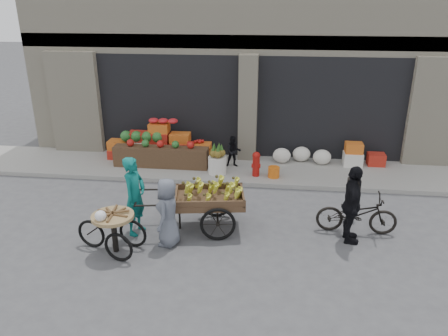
# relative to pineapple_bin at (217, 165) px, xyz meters

# --- Properties ---
(ground) EXTENTS (80.00, 80.00, 0.00)m
(ground) POSITION_rel_pineapple_bin_xyz_m (0.75, -3.60, -0.37)
(ground) COLOR #424244
(ground) RESTS_ON ground
(sidewalk) EXTENTS (18.00, 2.20, 0.12)m
(sidewalk) POSITION_rel_pineapple_bin_xyz_m (0.75, 0.50, -0.31)
(sidewalk) COLOR gray
(sidewalk) RESTS_ON ground
(building) EXTENTS (14.00, 6.45, 7.00)m
(building) POSITION_rel_pineapple_bin_xyz_m (0.75, 4.43, 3.00)
(building) COLOR beige
(building) RESTS_ON ground
(fruit_display) EXTENTS (3.10, 1.12, 1.24)m
(fruit_display) POSITION_rel_pineapple_bin_xyz_m (-1.73, 0.78, 0.30)
(fruit_display) COLOR #AE2418
(fruit_display) RESTS_ON sidewalk
(pineapple_bin) EXTENTS (0.52, 0.52, 0.50)m
(pineapple_bin) POSITION_rel_pineapple_bin_xyz_m (0.00, 0.00, 0.00)
(pineapple_bin) COLOR silver
(pineapple_bin) RESTS_ON sidewalk
(fire_hydrant) EXTENTS (0.22, 0.22, 0.71)m
(fire_hydrant) POSITION_rel_pineapple_bin_xyz_m (1.10, -0.05, 0.13)
(fire_hydrant) COLOR #A5140F
(fire_hydrant) RESTS_ON sidewalk
(orange_bucket) EXTENTS (0.32, 0.32, 0.30)m
(orange_bucket) POSITION_rel_pineapple_bin_xyz_m (1.60, -0.10, -0.10)
(orange_bucket) COLOR orange
(orange_bucket) RESTS_ON sidewalk
(right_bay_goods) EXTENTS (3.35, 0.60, 0.70)m
(right_bay_goods) POSITION_rel_pineapple_bin_xyz_m (3.36, 1.10, 0.04)
(right_bay_goods) COLOR silver
(right_bay_goods) RESTS_ON sidewalk
(seated_person) EXTENTS (0.51, 0.43, 0.93)m
(seated_person) POSITION_rel_pineapple_bin_xyz_m (0.40, 0.60, 0.21)
(seated_person) COLOR black
(seated_person) RESTS_ON sidewalk
(banana_cart) EXTENTS (2.70, 1.42, 1.07)m
(banana_cart) POSITION_rel_pineapple_bin_xyz_m (0.16, -2.95, 0.41)
(banana_cart) COLOR brown
(banana_cart) RESTS_ON ground
(vendor_woman) EXTENTS (0.55, 0.72, 1.75)m
(vendor_woman) POSITION_rel_pineapple_bin_xyz_m (-1.34, -3.30, 0.51)
(vendor_woman) COLOR #0D6862
(vendor_woman) RESTS_ON ground
(tricycle_cart) EXTENTS (1.46, 0.99, 0.95)m
(tricycle_cart) POSITION_rel_pineapple_bin_xyz_m (-1.54, -4.12, 0.20)
(tricycle_cart) COLOR #9E7F51
(tricycle_cart) RESTS_ON ground
(vendor_grey) EXTENTS (0.53, 0.76, 1.47)m
(vendor_grey) POSITION_rel_pineapple_bin_xyz_m (-0.53, -3.69, 0.36)
(vendor_grey) COLOR slate
(vendor_grey) RESTS_ON ground
(bicycle) EXTENTS (1.73, 0.65, 0.90)m
(bicycle) POSITION_rel_pineapple_bin_xyz_m (3.41, -2.75, 0.08)
(bicycle) COLOR black
(bicycle) RESTS_ON ground
(cyclist) EXTENTS (0.44, 1.00, 1.69)m
(cyclist) POSITION_rel_pineapple_bin_xyz_m (3.21, -3.15, 0.48)
(cyclist) COLOR black
(cyclist) RESTS_ON ground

